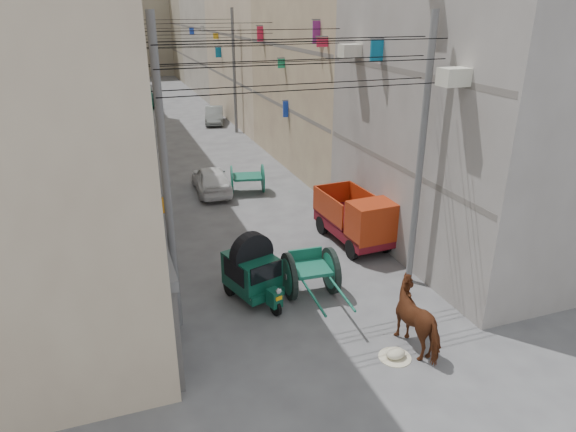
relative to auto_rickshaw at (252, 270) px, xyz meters
name	(u,v)px	position (x,y,z in m)	size (l,w,h in m)	color
building_row_left	(44,32)	(-6.68, 27.46, 5.52)	(8.00, 62.00, 14.00)	#C5B395
building_row_right	(269,29)	(9.31, 27.46, 5.52)	(8.00, 62.00, 14.00)	gray
end_cap_building	(133,20)	(1.32, 59.34, 5.56)	(22.00, 10.00, 13.00)	tan
shutters_left	(147,218)	(-2.60, 3.71, 0.55)	(0.18, 14.40, 2.88)	#504F54
signboards	(198,99)	(1.31, 15.00, 2.49)	(8.22, 40.52, 5.67)	yellow
ac_units	(401,29)	(4.97, 1.00, 6.49)	(0.70, 6.55, 3.35)	beige
utility_poles	(216,103)	(1.32, 10.34, 3.06)	(7.40, 22.20, 8.00)	#5E5E61
overhead_cables	(226,42)	(1.32, 7.74, 5.83)	(7.40, 22.52, 1.12)	black
auto_rickshaw	(252,270)	(0.00, 0.00, 0.00)	(1.72, 2.35, 1.59)	black
tonga_cart	(310,273)	(1.67, -0.39, -0.20)	(1.54, 3.18, 1.41)	black
mini_truck	(359,223)	(4.54, 2.11, 0.00)	(1.76, 3.58, 1.97)	black
second_cart	(247,178)	(2.33, 9.06, -0.23)	(1.73, 1.59, 1.33)	#145743
feed_sack	(395,353)	(2.53, -3.89, -0.81)	(0.51, 0.40, 0.25)	beige
horse	(420,318)	(3.32, -3.66, -0.11)	(0.89, 1.96, 1.65)	brown
distant_car_white	(211,179)	(0.77, 9.68, -0.31)	(1.49, 3.71, 1.26)	silver
distant_car_grey	(214,115)	(4.12, 24.75, -0.34)	(1.27, 3.65, 1.20)	slate
distant_car_green	(147,99)	(0.07, 33.72, -0.34)	(1.67, 4.10, 1.19)	#1E574C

